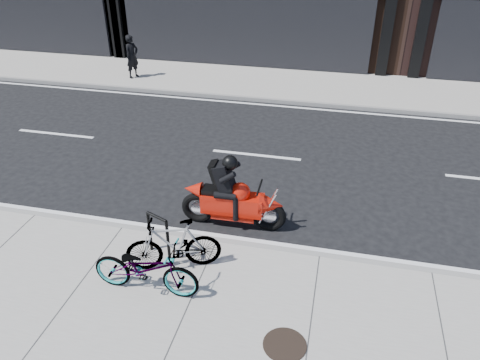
% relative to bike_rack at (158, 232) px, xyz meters
% --- Properties ---
extents(ground, '(120.00, 120.00, 0.00)m').
position_rel_bike_rack_xyz_m(ground, '(0.92, 2.60, -0.65)').
color(ground, black).
rests_on(ground, ground).
extents(sidewalk_far, '(60.00, 3.50, 0.13)m').
position_rel_bike_rack_xyz_m(sidewalk_far, '(0.92, 10.35, -0.58)').
color(sidewalk_far, gray).
rests_on(sidewalk_far, ground).
extents(bike_rack, '(0.49, 0.24, 0.88)m').
position_rel_bike_rack_xyz_m(bike_rack, '(0.00, 0.00, 0.00)').
color(bike_rack, black).
rests_on(bike_rack, sidewalk_near).
extents(bicycle_front, '(1.84, 0.65, 0.97)m').
position_rel_bike_rack_xyz_m(bicycle_front, '(0.15, -0.94, -0.03)').
color(bicycle_front, gray).
rests_on(bicycle_front, sidewalk_near).
extents(bicycle_rear, '(1.76, 1.02, 1.02)m').
position_rel_bike_rack_xyz_m(bicycle_rear, '(0.39, -0.28, -0.01)').
color(bicycle_rear, gray).
rests_on(bicycle_rear, sidewalk_near).
extents(motorcycle, '(2.21, 0.48, 1.65)m').
position_rel_bike_rack_xyz_m(motorcycle, '(1.16, 1.38, 0.02)').
color(motorcycle, black).
rests_on(motorcycle, ground).
extents(pedestrian, '(0.57, 0.68, 1.58)m').
position_rel_bike_rack_xyz_m(pedestrian, '(-4.83, 9.65, 0.27)').
color(pedestrian, black).
rests_on(pedestrian, sidewalk_far).
extents(manhole_cover, '(0.77, 0.77, 0.02)m').
position_rel_bike_rack_xyz_m(manhole_cover, '(2.59, -1.58, -0.51)').
color(manhole_cover, black).
rests_on(manhole_cover, sidewalk_near).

